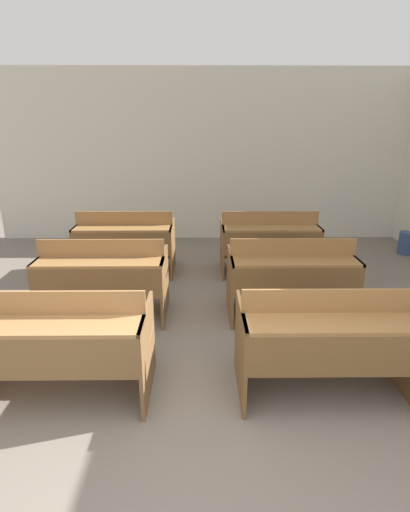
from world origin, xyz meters
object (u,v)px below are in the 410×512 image
bench_third_right (269,240)px  wastepaper_bin (406,243)px  bench_second_left (103,276)px  bench_second_right (290,275)px  bench_front_left (60,341)px  bench_front_right (326,339)px  bench_third_left (125,241)px

bench_third_right → wastepaper_bin: bench_third_right is taller
wastepaper_bin → bench_second_left: bearing=-153.6°
bench_second_right → bench_third_right: size_ratio=1.00×
bench_front_left → bench_third_right: size_ratio=1.00×
bench_front_right → wastepaper_bin: size_ratio=3.65×
bench_front_left → bench_second_right: bearing=33.2°
bench_second_right → bench_third_left: 2.43m
bench_second_right → bench_third_right: same height
bench_third_left → wastepaper_bin: bearing=10.7°
bench_second_left → bench_third_right: bearing=33.8°
bench_third_right → wastepaper_bin: (2.39, 0.84, -0.30)m
bench_front_right → bench_second_right: 1.33m
bench_front_left → bench_third_right: (2.02, 2.67, 0.00)m
bench_second_right → wastepaper_bin: bearing=42.6°
bench_second_right → wastepaper_bin: (2.37, 2.18, -0.30)m
bench_second_left → bench_second_right: bearing=0.2°
bench_front_left → bench_second_right: 2.44m
bench_front_right → bench_second_right: bearing=89.6°
bench_front_right → bench_second_left: (-2.01, 1.32, 0.00)m
bench_second_right → bench_third_right: bearing=90.9°
bench_third_right → bench_second_right: bearing=-89.1°
bench_second_left → wastepaper_bin: bench_second_left is taller
bench_second_right → bench_third_left: same height
bench_front_left → bench_third_right: same height
bench_third_left → bench_front_right: bearing=-52.9°
bench_second_left → wastepaper_bin: bearing=26.4°
bench_second_right → bench_third_left: (-2.03, 1.35, 0.00)m
bench_front_right → wastepaper_bin: 4.24m
bench_front_left → bench_second_left: (0.02, 1.33, 0.00)m
bench_front_left → bench_second_right: size_ratio=1.00×
bench_front_right → bench_second_left: size_ratio=1.00×
bench_front_left → bench_third_right: 3.35m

